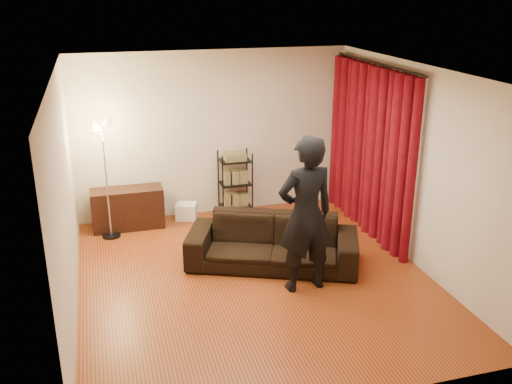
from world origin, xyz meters
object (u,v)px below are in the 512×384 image
object	(u,v)px
person	(306,215)
floor_lamp	(106,180)
media_cabinet	(128,208)
wire_shelf	(235,183)
sofa	(273,242)
storage_boxes	(187,211)

from	to	relation	value
person	floor_lamp	size ratio (longest dim) A/B	1.10
media_cabinet	wire_shelf	distance (m)	1.79
sofa	wire_shelf	bearing A→B (deg)	114.02
person	floor_lamp	xyz separation A→B (m)	(-2.30, 2.27, -0.09)
sofa	media_cabinet	bearing A→B (deg)	157.19
sofa	person	world-z (taller)	person
person	floor_lamp	distance (m)	3.23
person	storage_boxes	size ratio (longest dim) A/B	6.03
person	storage_boxes	bearing A→B (deg)	-73.46
storage_boxes	floor_lamp	xyz separation A→B (m)	(-1.23, -0.37, 0.78)
media_cabinet	storage_boxes	world-z (taller)	media_cabinet
media_cabinet	storage_boxes	xyz separation A→B (m)	(0.94, 0.08, -0.19)
sofa	floor_lamp	world-z (taller)	floor_lamp
media_cabinet	wire_shelf	bearing A→B (deg)	2.77
media_cabinet	storage_boxes	size ratio (longest dim) A/B	3.34
person	storage_boxes	xyz separation A→B (m)	(-1.07, 2.64, -0.86)
wire_shelf	floor_lamp	world-z (taller)	floor_lamp
person	wire_shelf	world-z (taller)	person
person	wire_shelf	xyz separation A→B (m)	(-0.24, 2.65, -0.46)
sofa	wire_shelf	world-z (taller)	wire_shelf
wire_shelf	person	bearing A→B (deg)	-100.45
storage_boxes	floor_lamp	distance (m)	1.50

